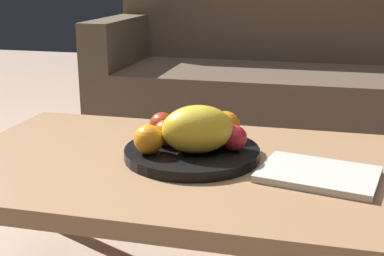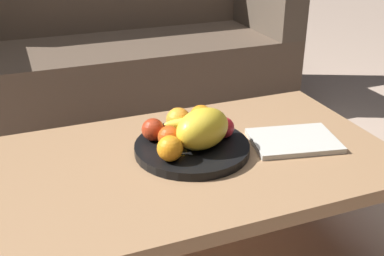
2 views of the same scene
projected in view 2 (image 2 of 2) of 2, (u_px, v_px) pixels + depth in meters
name	position (u px, v px, depth m)	size (l,w,h in m)	color
coffee_table	(193.00, 169.00, 1.34)	(1.13, 0.66, 0.39)	#9B714D
couch	(125.00, 55.00, 2.50)	(1.70, 0.70, 0.90)	brown
fruit_bowl	(192.00, 148.00, 1.34)	(0.33, 0.33, 0.03)	black
melon_large_front	(202.00, 128.00, 1.30)	(0.17, 0.11, 0.11)	yellow
orange_front	(180.00, 120.00, 1.40)	(0.07, 0.07, 0.07)	orange
orange_left	(201.00, 117.00, 1.42)	(0.07, 0.07, 0.07)	orange
orange_right	(170.00, 148.00, 1.24)	(0.07, 0.07, 0.07)	orange
apple_front	(169.00, 137.00, 1.31)	(0.06, 0.06, 0.06)	#BE4614
apple_left	(224.00, 128.00, 1.36)	(0.06, 0.06, 0.06)	red
apple_right	(153.00, 130.00, 1.35)	(0.07, 0.07, 0.07)	#A53017
banana_bunch	(192.00, 129.00, 1.36)	(0.17, 0.07, 0.06)	yellow
magazine	(294.00, 141.00, 1.39)	(0.25, 0.18, 0.02)	beige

